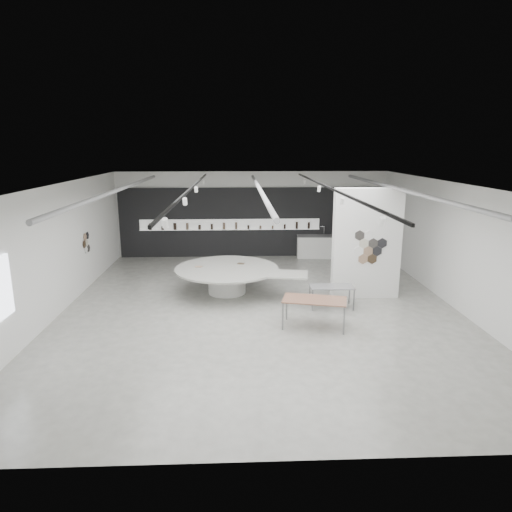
{
  "coord_description": "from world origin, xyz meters",
  "views": [
    {
      "loc": [
        -0.69,
        -13.26,
        4.88
      ],
      "look_at": [
        -0.08,
        1.2,
        1.38
      ],
      "focal_mm": 32.0,
      "sensor_mm": 36.0,
      "label": 1
    }
  ],
  "objects_px": {
    "partition_column": "(367,244)",
    "kitchen_counter": "(317,246)",
    "sample_table_wood": "(315,301)",
    "display_island": "(229,277)",
    "sample_table_stone": "(332,288)"
  },
  "relations": [
    {
      "from": "display_island",
      "to": "kitchen_counter",
      "type": "bearing_deg",
      "value": 61.6
    },
    {
      "from": "display_island",
      "to": "kitchen_counter",
      "type": "xyz_separation_m",
      "value": [
        3.84,
        4.93,
        -0.08
      ]
    },
    {
      "from": "kitchen_counter",
      "to": "sample_table_wood",
      "type": "bearing_deg",
      "value": -95.84
    },
    {
      "from": "display_island",
      "to": "sample_table_wood",
      "type": "relative_size",
      "value": 2.51
    },
    {
      "from": "partition_column",
      "to": "kitchen_counter",
      "type": "height_order",
      "value": "partition_column"
    },
    {
      "from": "sample_table_wood",
      "to": "partition_column",
      "type": "bearing_deg",
      "value": 50.15
    },
    {
      "from": "kitchen_counter",
      "to": "sample_table_stone",
      "type": "bearing_deg",
      "value": -91.38
    },
    {
      "from": "display_island",
      "to": "sample_table_stone",
      "type": "xyz_separation_m",
      "value": [
        3.19,
        -1.56,
        0.05
      ]
    },
    {
      "from": "sample_table_wood",
      "to": "kitchen_counter",
      "type": "distance_m",
      "value": 8.17
    },
    {
      "from": "sample_table_wood",
      "to": "kitchen_counter",
      "type": "relative_size",
      "value": 1.03
    },
    {
      "from": "sample_table_stone",
      "to": "kitchen_counter",
      "type": "relative_size",
      "value": 0.74
    },
    {
      "from": "sample_table_wood",
      "to": "kitchen_counter",
      "type": "height_order",
      "value": "kitchen_counter"
    },
    {
      "from": "sample_table_stone",
      "to": "kitchen_counter",
      "type": "xyz_separation_m",
      "value": [
        0.66,
        6.5,
        -0.13
      ]
    },
    {
      "from": "partition_column",
      "to": "sample_table_stone",
      "type": "xyz_separation_m",
      "value": [
        -1.29,
        -0.96,
        -1.17
      ]
    },
    {
      "from": "partition_column",
      "to": "sample_table_wood",
      "type": "distance_m",
      "value": 3.42
    }
  ]
}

